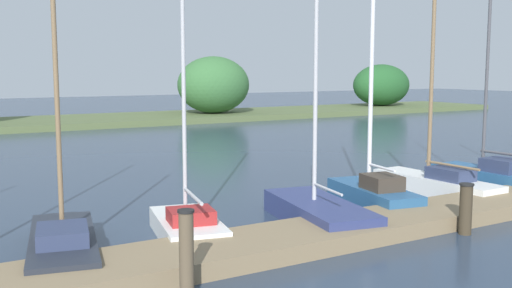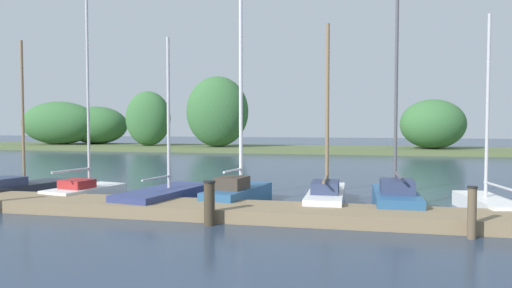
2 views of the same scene
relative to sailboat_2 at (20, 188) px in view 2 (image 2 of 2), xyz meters
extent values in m
cube|color=#847051|center=(7.82, -1.83, -0.14)|extent=(29.66, 1.80, 0.35)
cube|color=#56663D|center=(7.82, 28.37, -0.11)|extent=(72.54, 8.00, 0.40)
ellipsoid|color=#386B38|center=(-1.24, 27.19, 3.32)|extent=(5.79, 4.48, 6.47)
ellipsoid|color=#386B38|center=(-15.30, 29.93, 2.04)|extent=(6.70, 4.69, 3.91)
ellipsoid|color=#386B38|center=(17.64, 28.01, 2.19)|extent=(5.40, 4.93, 4.20)
ellipsoid|color=#386B38|center=(-18.62, 28.41, 2.28)|extent=(8.40, 4.50, 4.39)
ellipsoid|color=#386B38|center=(-8.44, 27.82, 2.72)|extent=(4.47, 3.13, 5.27)
cube|color=#232833|center=(-0.02, -0.10, -0.09)|extent=(2.03, 3.99, 0.45)
cube|color=#232833|center=(0.36, 1.57, -0.11)|extent=(0.86, 1.08, 0.38)
cube|color=#2D3856|center=(-0.13, -0.57, 0.28)|extent=(1.14, 1.32, 0.29)
cylinder|color=#7F6647|center=(0.04, 0.17, 2.66)|extent=(0.10, 0.10, 5.05)
cube|color=white|center=(2.61, -0.08, -0.09)|extent=(1.80, 2.96, 0.44)
cube|color=white|center=(2.88, 1.13, -0.12)|extent=(0.81, 0.82, 0.37)
cube|color=maroon|center=(2.53, -0.42, 0.27)|extent=(1.08, 1.01, 0.28)
cylinder|color=#B7B7BC|center=(2.65, 0.12, 3.93)|extent=(0.09, 0.09, 7.61)
cylinder|color=#B7B7BC|center=(2.49, -0.60, 0.73)|extent=(0.43, 1.62, 0.07)
cube|color=navy|center=(5.72, -0.63, -0.04)|extent=(2.05, 3.87, 0.54)
cube|color=navy|center=(6.04, 0.99, -0.07)|extent=(0.91, 1.05, 0.46)
cylinder|color=#B7B7BC|center=(5.78, -0.36, 2.60)|extent=(0.10, 0.10, 4.74)
cylinder|color=#B7B7BC|center=(5.65, -1.00, 0.61)|extent=(0.34, 1.43, 0.06)
cube|color=#285684|center=(7.94, -0.03, -0.02)|extent=(1.64, 3.30, 0.57)
cube|color=#285684|center=(8.21, 1.36, -0.05)|extent=(0.72, 0.88, 0.49)
cube|color=#3D3328|center=(7.87, -0.42, 0.45)|extent=(0.96, 1.08, 0.37)
cylinder|color=silver|center=(7.99, 0.20, 3.78)|extent=(0.11, 0.11, 7.03)
cylinder|color=silver|center=(7.88, -0.35, 0.83)|extent=(0.30, 1.24, 0.07)
cube|color=white|center=(10.68, 0.32, -0.05)|extent=(1.11, 4.03, 0.52)
cube|color=white|center=(10.65, 2.13, -0.08)|extent=(0.59, 1.01, 0.44)
cube|color=#2D3856|center=(10.69, -0.18, 0.38)|extent=(0.80, 1.21, 0.34)
cylinder|color=#7F6647|center=(10.67, 0.63, 2.79)|extent=(0.11, 0.11, 5.16)
cylinder|color=#7F6647|center=(10.69, -0.21, 0.62)|extent=(0.10, 1.86, 0.07)
cube|color=#285684|center=(12.72, 0.08, -0.01)|extent=(1.27, 3.51, 0.59)
cube|color=#285684|center=(12.69, 1.65, -0.04)|extent=(0.68, 0.88, 0.51)
cube|color=#2D3856|center=(12.73, -0.36, 0.48)|extent=(0.93, 1.06, 0.39)
cylinder|color=#4C4C51|center=(12.71, 0.34, 3.69)|extent=(0.10, 0.10, 6.82)
cylinder|color=#4C4C51|center=(12.73, -0.41, 0.83)|extent=(0.10, 1.66, 0.08)
cube|color=white|center=(15.30, 0.28, -0.09)|extent=(1.48, 3.13, 0.45)
cube|color=white|center=(15.09, 1.61, -0.11)|extent=(0.67, 0.83, 0.38)
cylinder|color=#B7B7BC|center=(15.27, 0.50, 2.77)|extent=(0.10, 0.10, 5.27)
cylinder|color=#B7B7BC|center=(15.40, -0.35, 0.56)|extent=(0.36, 1.90, 0.06)
cylinder|color=#3D3323|center=(7.98, -2.95, 0.24)|extent=(0.28, 0.28, 1.09)
cylinder|color=black|center=(7.98, -2.95, 0.80)|extent=(0.32, 0.32, 0.04)
cylinder|color=brown|center=(14.15, -3.01, 0.26)|extent=(0.19, 0.19, 1.15)
cylinder|color=black|center=(14.15, -3.01, 0.86)|extent=(0.22, 0.22, 0.04)
camera|label=1|loc=(-2.61, -11.55, 3.29)|focal=41.93mm
camera|label=2|loc=(11.72, -14.20, 2.28)|focal=32.93mm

